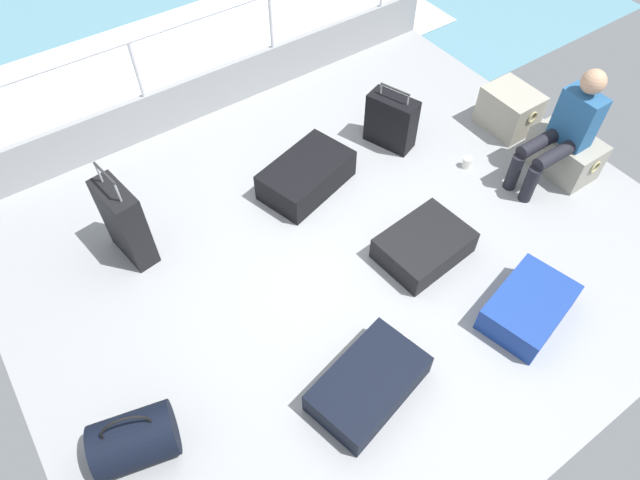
% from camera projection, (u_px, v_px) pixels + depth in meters
% --- Properties ---
extents(ground_plane, '(4.40, 5.20, 0.06)m').
position_uv_depth(ground_plane, '(344.00, 247.00, 4.63)').
color(ground_plane, '#939699').
extents(gunwale_port, '(0.06, 5.20, 0.45)m').
position_uv_depth(gunwale_port, '(215.00, 90.00, 5.54)').
color(gunwale_port, '#939699').
rests_on(gunwale_port, ground_plane).
extents(railing_port, '(0.04, 4.20, 1.02)m').
position_uv_depth(railing_port, '(206.00, 39.00, 5.11)').
color(railing_port, silver).
rests_on(railing_port, ground_plane).
extents(sea_wake, '(12.00, 12.00, 0.01)m').
position_uv_depth(sea_wake, '(165.00, 69.00, 6.72)').
color(sea_wake, '#598C9E').
rests_on(sea_wake, ground_plane).
extents(cargo_crate_0, '(0.54, 0.41, 0.40)m').
position_uv_depth(cargo_crate_0, '(509.00, 110.00, 5.39)').
color(cargo_crate_0, '#9E9989').
rests_on(cargo_crate_0, ground_plane).
extents(cargo_crate_1, '(0.64, 0.38, 0.36)m').
position_uv_depth(cargo_crate_1, '(564.00, 153.00, 5.03)').
color(cargo_crate_1, gray).
rests_on(cargo_crate_1, ground_plane).
extents(passenger_seated, '(0.34, 0.66, 1.06)m').
position_uv_depth(passenger_seated, '(565.00, 128.00, 4.68)').
color(passenger_seated, '#26598C').
rests_on(passenger_seated, ground_plane).
extents(suitcase_0, '(0.68, 0.91, 0.27)m').
position_uv_depth(suitcase_0, '(306.00, 175.00, 4.92)').
color(suitcase_0, black).
rests_on(suitcase_0, ground_plane).
extents(suitcase_1, '(0.64, 0.88, 0.21)m').
position_uv_depth(suitcase_1, '(369.00, 384.00, 3.74)').
color(suitcase_1, black).
rests_on(suitcase_1, ground_plane).
extents(suitcase_2, '(0.46, 0.25, 0.89)m').
position_uv_depth(suitcase_2, '(125.00, 223.00, 4.29)').
color(suitcase_2, black).
rests_on(suitcase_2, ground_plane).
extents(suitcase_3, '(0.61, 0.78, 0.23)m').
position_uv_depth(suitcase_3, '(528.00, 307.00, 4.10)').
color(suitcase_3, navy).
rests_on(suitcase_3, ground_plane).
extents(suitcase_4, '(0.50, 0.35, 0.62)m').
position_uv_depth(suitcase_4, '(391.00, 121.00, 5.19)').
color(suitcase_4, black).
rests_on(suitcase_4, ground_plane).
extents(suitcase_5, '(0.57, 0.74, 0.22)m').
position_uv_depth(suitcase_5, '(424.00, 245.00, 4.46)').
color(suitcase_5, black).
rests_on(suitcase_5, ground_plane).
extents(duffel_bag, '(0.46, 0.57, 0.51)m').
position_uv_depth(duffel_bag, '(134.00, 440.00, 3.43)').
color(duffel_bag, black).
rests_on(duffel_bag, ground_plane).
extents(paper_cup, '(0.08, 0.08, 0.10)m').
position_uv_depth(paper_cup, '(467.00, 163.00, 5.14)').
color(paper_cup, white).
rests_on(paper_cup, ground_plane).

